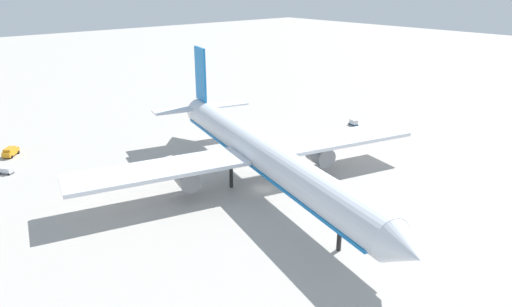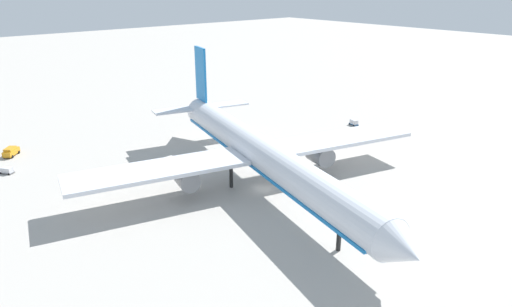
{
  "view_description": "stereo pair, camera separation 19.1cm",
  "coord_description": "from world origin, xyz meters",
  "px_view_note": "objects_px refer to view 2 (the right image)",
  "views": [
    {
      "loc": [
        60.17,
        -53.46,
        36.79
      ],
      "look_at": [
        -3.88,
        1.54,
        5.61
      ],
      "focal_mm": 33.18,
      "sensor_mm": 36.0,
      "label": 1
    },
    {
      "loc": [
        60.3,
        -53.31,
        36.79
      ],
      "look_at": [
        -3.88,
        1.54,
        5.61
      ],
      "focal_mm": 33.18,
      "sensor_mm": 36.0,
      "label": 2
    }
  ],
  "objects_px": {
    "airliner": "(260,153)",
    "baggage_cart_0": "(354,122)",
    "service_van": "(11,151)",
    "baggage_cart_2": "(7,170)"
  },
  "relations": [
    {
      "from": "service_van",
      "to": "baggage_cart_0",
      "type": "bearing_deg",
      "value": 65.75
    },
    {
      "from": "airliner",
      "to": "baggage_cart_0",
      "type": "distance_m",
      "value": 47.71
    },
    {
      "from": "baggage_cart_2",
      "to": "airliner",
      "type": "bearing_deg",
      "value": 42.48
    },
    {
      "from": "service_van",
      "to": "baggage_cart_2",
      "type": "relative_size",
      "value": 1.5
    },
    {
      "from": "airliner",
      "to": "baggage_cart_2",
      "type": "relative_size",
      "value": 25.7
    },
    {
      "from": "service_van",
      "to": "baggage_cart_0",
      "type": "distance_m",
      "value": 83.88
    },
    {
      "from": "baggage_cart_0",
      "to": "service_van",
      "type": "bearing_deg",
      "value": -114.25
    },
    {
      "from": "service_van",
      "to": "baggage_cart_2",
      "type": "height_order",
      "value": "service_van"
    },
    {
      "from": "airliner",
      "to": "baggage_cart_0",
      "type": "height_order",
      "value": "airliner"
    },
    {
      "from": "baggage_cart_0",
      "to": "baggage_cart_2",
      "type": "relative_size",
      "value": 1.11
    }
  ]
}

